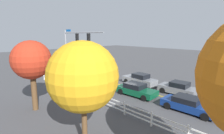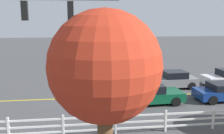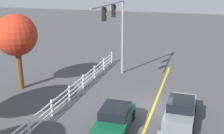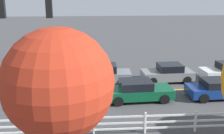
# 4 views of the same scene
# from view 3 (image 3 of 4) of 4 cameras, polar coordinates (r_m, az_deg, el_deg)

# --- Properties ---
(ground_plane) EXTENTS (120.00, 120.00, 0.00)m
(ground_plane) POSITION_cam_3_polar(r_m,az_deg,el_deg) (19.76, 8.37, -8.46)
(ground_plane) COLOR #444447
(signal_assembly) EXTENTS (7.88, 0.37, 7.18)m
(signal_assembly) POSITION_cam_3_polar(r_m,az_deg,el_deg) (23.71, 0.87, 8.94)
(signal_assembly) COLOR gray
(signal_assembly) RESTS_ON ground_plane
(car_1) EXTENTS (4.69, 1.90, 1.50)m
(car_1) POSITION_cam_3_polar(r_m,az_deg,el_deg) (18.32, 13.83, -8.53)
(car_1) COLOR slate
(car_1) RESTS_ON ground_plane
(car_2) EXTENTS (4.48, 2.09, 1.36)m
(car_2) POSITION_cam_3_polar(r_m,az_deg,el_deg) (16.87, 0.55, -10.51)
(car_2) COLOR #0C4C2D
(car_2) RESTS_ON ground_plane
(white_rail_fence) EXTENTS (26.10, 0.10, 1.15)m
(white_rail_fence) POSITION_cam_3_polar(r_m,az_deg,el_deg) (18.80, -12.19, -8.06)
(white_rail_fence) COLOR white
(white_rail_fence) RESTS_ON ground_plane
(tree_2) EXTENTS (3.29, 3.29, 6.09)m
(tree_2) POSITION_cam_3_polar(r_m,az_deg,el_deg) (23.11, -18.98, 6.06)
(tree_2) COLOR brown
(tree_2) RESTS_ON ground_plane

